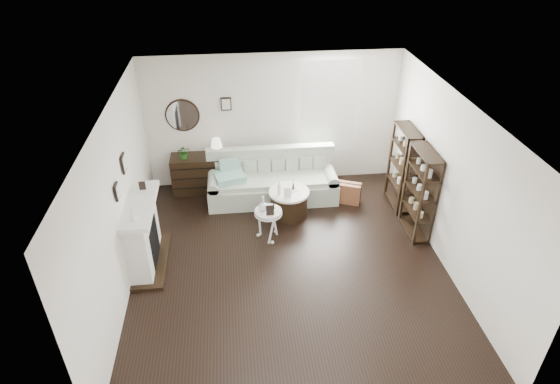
{
  "coord_description": "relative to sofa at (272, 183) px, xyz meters",
  "views": [
    {
      "loc": [
        -0.8,
        -5.83,
        5.08
      ],
      "look_at": [
        -0.07,
        0.8,
        0.9
      ],
      "focal_mm": 30.0,
      "sensor_mm": 36.0,
      "label": 1
    }
  ],
  "objects": [
    {
      "name": "sofa",
      "position": [
        0.0,
        0.0,
        0.0
      ],
      "size": [
        2.51,
        0.87,
        0.98
      ],
      "color": "#A9B5A2",
      "rests_on": "ground"
    },
    {
      "name": "eiffel_ped",
      "position": [
        -0.1,
        -1.32,
        0.34
      ],
      "size": [
        0.1,
        0.1,
        0.17
      ],
      "primitive_type": null,
      "rotation": [
        0.0,
        0.0,
        0.03
      ],
      "color": "black",
      "rests_on": "pedestal_table"
    },
    {
      "name": "quilt",
      "position": [
        -0.82,
        -0.13,
        0.25
      ],
      "size": [
        0.64,
        0.57,
        0.14
      ],
      "primitive_type": "cube",
      "rotation": [
        0.0,
        0.0,
        0.24
      ],
      "color": "#268B65",
      "rests_on": "sofa"
    },
    {
      "name": "card_frame_ped",
      "position": [
        -0.17,
        -1.47,
        0.34
      ],
      "size": [
        0.14,
        0.05,
        0.18
      ],
      "primitive_type": "cube",
      "rotation": [
        -0.21,
        0.0,
        0.01
      ],
      "color": "black",
      "rests_on": "pedestal_table"
    },
    {
      "name": "bottle_drum",
      "position": [
        0.06,
        -0.76,
        0.34
      ],
      "size": [
        0.06,
        0.06,
        0.28
      ],
      "primitive_type": "cylinder",
      "color": "silver",
      "rests_on": "drum_table"
    },
    {
      "name": "drum_table",
      "position": [
        0.25,
        -0.68,
        -0.06
      ],
      "size": [
        0.75,
        0.75,
        0.52
      ],
      "rotation": [
        0.0,
        0.0,
        -0.43
      ],
      "color": "black",
      "rests_on": "ground"
    },
    {
      "name": "pedestal_table",
      "position": [
        -0.19,
        -1.35,
        0.21
      ],
      "size": [
        0.48,
        0.48,
        0.58
      ],
      "rotation": [
        0.0,
        0.0,
        0.25
      ],
      "color": "white",
      "rests_on": "ground"
    },
    {
      "name": "suitcase",
      "position": [
        1.39,
        -0.34,
        -0.11
      ],
      "size": [
        0.66,
        0.44,
        0.42
      ],
      "primitive_type": "cube",
      "rotation": [
        0.0,
        0.0,
        -0.39
      ],
      "color": "brown",
      "rests_on": "ground"
    },
    {
      "name": "flask_ped",
      "position": [
        -0.27,
        -1.33,
        0.39
      ],
      "size": [
        0.15,
        0.15,
        0.28
      ],
      "primitive_type": null,
      "color": "silver",
      "rests_on": "pedestal_table"
    },
    {
      "name": "potted_plant",
      "position": [
        -1.68,
        0.34,
        0.59
      ],
      "size": [
        0.27,
        0.24,
        0.28
      ],
      "primitive_type": "imported",
      "rotation": [
        0.0,
        0.0,
        0.08
      ],
      "color": "#1D5016",
      "rests_on": "dresser"
    },
    {
      "name": "dresser",
      "position": [
        -1.39,
        0.39,
        0.07
      ],
      "size": [
        1.17,
        0.5,
        0.78
      ],
      "color": "black",
      "rests_on": "ground"
    },
    {
      "name": "table_lamp",
      "position": [
        -1.05,
        0.39,
        0.64
      ],
      "size": [
        0.27,
        0.27,
        0.37
      ],
      "primitive_type": null,
      "rotation": [
        0.0,
        0.0,
        -0.19
      ],
      "color": "#F2E2CC",
      "rests_on": "dresser"
    },
    {
      "name": "eiffel_drum",
      "position": [
        0.34,
        -0.63,
        0.29
      ],
      "size": [
        0.13,
        0.13,
        0.19
      ],
      "primitive_type": null,
      "rotation": [
        0.0,
        0.0,
        0.26
      ],
      "color": "black",
      "rests_on": "drum_table"
    },
    {
      "name": "fireplace",
      "position": [
        -2.23,
        -1.78,
        0.22
      ],
      "size": [
        0.5,
        1.4,
        1.84
      ],
      "color": "white",
      "rests_on": "ground"
    },
    {
      "name": "shelf_unit_near",
      "position": [
        2.42,
        -1.43,
        0.48
      ],
      "size": [
        0.3,
        0.8,
        1.6
      ],
      "color": "black",
      "rests_on": "ground"
    },
    {
      "name": "shelf_unit_far",
      "position": [
        2.42,
        -0.53,
        0.48
      ],
      "size": [
        0.3,
        0.8,
        1.6
      ],
      "color": "black",
      "rests_on": "ground"
    },
    {
      "name": "room",
      "position": [
        0.82,
        0.62,
        1.27
      ],
      "size": [
        5.5,
        5.5,
        5.5
      ],
      "color": "black",
      "rests_on": "ground"
    },
    {
      "name": "card_frame_drum",
      "position": [
        0.2,
        -0.87,
        0.29
      ],
      "size": [
        0.14,
        0.06,
        0.18
      ],
      "primitive_type": "cube",
      "rotation": [
        -0.21,
        0.0,
        -0.09
      ],
      "color": "silver",
      "rests_on": "drum_table"
    }
  ]
}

